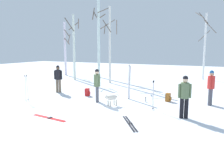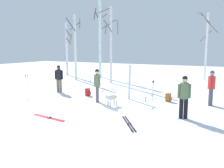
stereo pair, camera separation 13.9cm
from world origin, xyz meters
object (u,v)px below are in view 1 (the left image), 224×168
Objects in this scene: dog at (112,98)px; ski_pair_lying_1 at (49,118)px; ski_poles_0 at (26,87)px; birch_tree_2 at (98,38)px; birch_tree_3 at (110,43)px; person_3 at (97,83)px; ski_pair_planted_0 at (129,82)px; person_1 at (211,85)px; birch_tree_4 at (205,45)px; person_0 at (58,77)px; ski_poles_1 at (153,94)px; person_2 at (185,94)px; birch_tree_1 at (74,46)px; birch_tree_0 at (65,48)px; backpack_1 at (87,92)px; backpack_0 at (168,97)px; water_bottle_0 at (146,100)px; ski_pair_lying_0 at (130,123)px.

dog is 0.48× the size of ski_pair_lying_1.
birch_tree_2 reaches higher than ski_poles_0.
person_3 is at bearing -69.05° from birch_tree_3.
ski_pair_planted_0 is at bearing 31.38° from ski_poles_0.
birch_tree_4 reaches higher than person_1.
person_0 is 0.90× the size of ski_pair_planted_0.
ski_poles_0 is 6.59m from ski_poles_1.
birch_tree_1 is (-10.49, 7.48, 1.96)m from person_2.
ski_poles_1 is at bearing -42.74° from ski_pair_planted_0.
ski_poles_0 is at bearing -169.91° from ski_poles_1.
ski_pair_planted_0 is 2.50m from ski_poles_1.
person_0 is 5.61m from ski_pair_lying_1.
birch_tree_0 is (-5.38, 7.89, 1.76)m from person_0.
birch_tree_4 is at bearing 74.06° from ski_pair_planted_0.
person_0 is 0.24× the size of birch_tree_2.
person_2 is 3.90× the size of backpack_1.
birch_tree_4 is (4.49, 14.96, 3.06)m from ski_pair_lying_1.
backpack_0 is 1.00× the size of backpack_1.
backpack_1 is 0.08× the size of birch_tree_4.
person_0 is 6.73m from ski_poles_1.
birch_tree_3 is (-2.05, 9.54, 3.17)m from ski_pair_lying_1.
backpack_1 is at bearing 160.41° from person_2.
dog is 3.20m from ski_pair_lying_1.
ski_pair_lying_0 is at bearing -81.43° from water_bottle_0.
ski_poles_0 is at bearing -120.09° from birch_tree_4.
ski_pair_lying_1 is 15.92m from birch_tree_4.
birch_tree_4 is (2.93, 10.26, 2.13)m from ski_pair_planted_0.
backpack_1 is (-4.11, 3.63, 0.20)m from ski_pair_lying_0.
ski_poles_1 is 5.07× the size of water_bottle_0.
person_1 is at bearing 28.05° from dog.
backpack_1 is 11.33m from birch_tree_0.
backpack_1 is at bearing -173.68° from person_1.
ski_pair_lying_1 is (-3.16, -0.77, 0.00)m from ski_pair_lying_0.
water_bottle_0 is (-1.01, -0.67, -0.09)m from backpack_0.
person_1 reaches higher than water_bottle_0.
person_0 is at bearing 160.74° from person_3.
backpack_0 is at bearing 7.80° from backpack_1.
ski_pair_lying_0 is 10.68m from birch_tree_3.
ski_pair_lying_0 is 12.96m from birch_tree_1.
birch_tree_2 is at bearing 132.46° from birch_tree_3.
backpack_1 is (-2.33, 1.54, -0.17)m from dog.
backpack_0 reaches higher than water_bottle_0.
birch_tree_3 reaches higher than person_3.
ski_pair_lying_1 is at bearing -55.48° from birch_tree_0.
person_1 is 0.29× the size of birch_tree_4.
person_1 is at bearing -83.29° from birch_tree_4.
birch_tree_0 is (-5.44, 10.56, 2.00)m from ski_poles_0.
ski_poles_0 reaches higher than backpack_1.
person_2 is 1.62m from ski_poles_1.
person_3 reaches higher than backpack_1.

